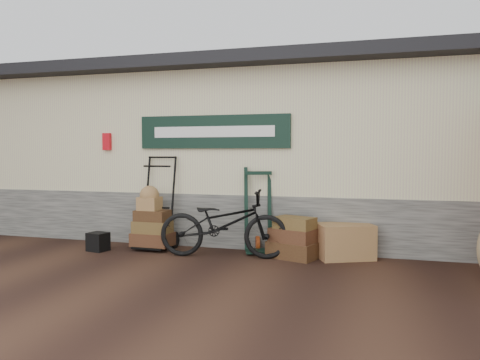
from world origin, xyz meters
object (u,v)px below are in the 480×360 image
wicker_hamper (345,241)px  black_trunk (98,242)px  green_barrow (258,210)px  bicycle (224,220)px  porter_trolley (157,201)px  suitcase_stack (293,237)px

wicker_hamper → black_trunk: (-3.91, -0.56, -0.11)m
green_barrow → bicycle: bearing=-149.4°
bicycle → porter_trolley: bearing=65.7°
black_trunk → bicycle: bearing=3.3°
wicker_hamper → bicycle: bicycle is taller
porter_trolley → wicker_hamper: bearing=3.0°
green_barrow → black_trunk: size_ratio=4.53×
wicker_hamper → black_trunk: 3.95m
porter_trolley → suitcase_stack: porter_trolley is taller
porter_trolley → suitcase_stack: (2.32, -0.12, -0.47)m
porter_trolley → wicker_hamper: (3.08, 0.06, -0.52)m
green_barrow → black_trunk: (-2.54, -0.62, -0.53)m
suitcase_stack → porter_trolley: bearing=176.9°
green_barrow → black_trunk: green_barrow is taller
porter_trolley → black_trunk: (-0.83, -0.50, -0.64)m
porter_trolley → wicker_hamper: 3.13m
porter_trolley → green_barrow: bearing=6.0°
green_barrow → black_trunk: bearing=174.4°
black_trunk → bicycle: (2.12, 0.12, 0.43)m
green_barrow → suitcase_stack: bearing=-41.5°
suitcase_stack → wicker_hamper: suitcase_stack is taller
porter_trolley → bicycle: (1.29, -0.38, -0.21)m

